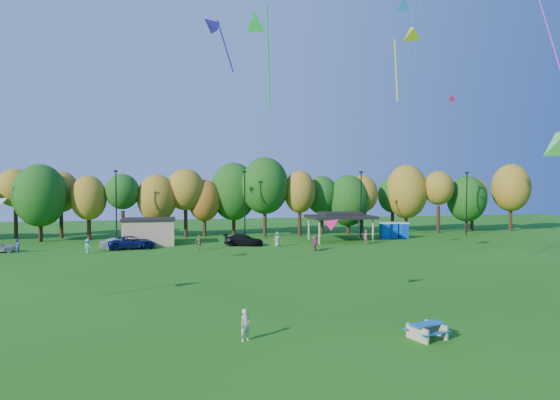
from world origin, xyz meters
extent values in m
plane|color=#19600F|center=(0.00, 0.00, 0.00)|extent=(160.00, 160.00, 0.00)
cylinder|color=black|center=(-28.03, 48.93, 2.06)|extent=(0.50, 0.50, 4.12)
ellipsoid|color=olive|center=(-28.03, 48.93, 6.86)|extent=(4.78, 4.78, 5.18)
cylinder|color=black|center=(-23.75, 44.20, 1.78)|extent=(0.50, 0.50, 3.56)
ellipsoid|color=#144C0F|center=(-23.75, 44.20, 5.94)|extent=(6.62, 6.62, 8.00)
cylinder|color=black|center=(-22.13, 48.25, 1.90)|extent=(0.50, 0.50, 3.79)
ellipsoid|color=olive|center=(-22.13, 48.25, 6.32)|extent=(4.94, 4.94, 5.58)
cylinder|color=black|center=(-18.02, 45.01, 1.67)|extent=(0.50, 0.50, 3.34)
ellipsoid|color=olive|center=(-18.02, 45.01, 5.56)|extent=(4.61, 4.61, 5.88)
cylinder|color=black|center=(-13.72, 44.85, 1.91)|extent=(0.50, 0.50, 3.82)
ellipsoid|color=#144C0F|center=(-13.72, 44.85, 6.36)|extent=(4.43, 4.43, 4.73)
cylinder|color=black|center=(-9.30, 45.50, 1.63)|extent=(0.50, 0.50, 3.25)
ellipsoid|color=olive|center=(-9.30, 45.50, 5.42)|extent=(5.33, 5.33, 6.53)
cylinder|color=black|center=(-5.45, 46.07, 1.98)|extent=(0.50, 0.50, 3.96)
ellipsoid|color=olive|center=(-5.45, 46.07, 6.61)|extent=(5.31, 5.31, 5.82)
cylinder|color=black|center=(-2.85, 46.34, 1.52)|extent=(0.50, 0.50, 3.05)
ellipsoid|color=#995914|center=(-2.85, 46.34, 5.08)|extent=(4.54, 4.54, 5.87)
cylinder|color=black|center=(1.42, 47.53, 1.89)|extent=(0.50, 0.50, 3.77)
ellipsoid|color=#144C0F|center=(1.42, 47.53, 6.29)|extent=(6.69, 6.69, 8.35)
cylinder|color=black|center=(5.46, 44.54, 2.14)|extent=(0.50, 0.50, 4.28)
ellipsoid|color=#144C0F|center=(5.46, 44.54, 7.14)|extent=(6.64, 6.64, 8.01)
cylinder|color=black|center=(10.41, 44.21, 1.88)|extent=(0.50, 0.50, 3.76)
ellipsoid|color=olive|center=(10.41, 44.21, 6.27)|extent=(4.49, 4.49, 6.02)
cylinder|color=black|center=(14.29, 46.25, 1.72)|extent=(0.50, 0.50, 3.43)
ellipsoid|color=#144C0F|center=(14.29, 46.25, 5.72)|extent=(4.77, 4.77, 5.63)
cylinder|color=black|center=(18.11, 45.40, 1.48)|extent=(0.50, 0.50, 2.95)
ellipsoid|color=#144C0F|center=(18.11, 45.40, 4.92)|extent=(6.14, 6.14, 7.54)
cylinder|color=black|center=(20.39, 45.86, 1.76)|extent=(0.50, 0.50, 3.52)
ellipsoid|color=olive|center=(20.39, 45.86, 5.87)|extent=(4.78, 4.78, 5.53)
cylinder|color=black|center=(26.06, 47.51, 1.69)|extent=(0.50, 0.50, 3.39)
ellipsoid|color=#144C0F|center=(26.06, 47.51, 5.64)|extent=(4.54, 4.54, 5.46)
cylinder|color=black|center=(27.70, 46.23, 1.86)|extent=(0.50, 0.50, 3.72)
ellipsoid|color=olive|center=(27.70, 46.23, 6.20)|extent=(6.32, 6.32, 8.24)
cylinder|color=black|center=(31.99, 44.27, 2.03)|extent=(0.50, 0.50, 4.06)
ellipsoid|color=olive|center=(31.99, 44.27, 6.77)|extent=(4.50, 4.50, 5.13)
cylinder|color=black|center=(37.07, 44.81, 1.53)|extent=(0.50, 0.50, 3.05)
ellipsoid|color=#144C0F|center=(37.07, 44.81, 5.09)|extent=(5.97, 5.97, 7.05)
cylinder|color=black|center=(38.98, 46.35, 1.78)|extent=(0.50, 0.50, 3.55)
ellipsoid|color=olive|center=(38.98, 46.35, 5.92)|extent=(4.60, 4.60, 4.99)
cylinder|color=black|center=(44.51, 44.51, 2.03)|extent=(0.50, 0.50, 4.07)
ellipsoid|color=olive|center=(44.51, 44.51, 6.78)|extent=(5.83, 5.83, 7.42)
cylinder|color=black|center=(-14.00, 40.00, 4.50)|extent=(0.16, 0.16, 9.00)
cube|color=black|center=(-14.00, 40.00, 9.00)|extent=(0.50, 0.25, 0.18)
cylinder|color=black|center=(2.00, 40.00, 4.50)|extent=(0.16, 0.16, 9.00)
cube|color=black|center=(2.00, 40.00, 9.00)|extent=(0.50, 0.25, 0.18)
cylinder|color=black|center=(18.00, 40.00, 4.50)|extent=(0.16, 0.16, 9.00)
cube|color=black|center=(18.00, 40.00, 9.00)|extent=(0.50, 0.25, 0.18)
cylinder|color=black|center=(34.00, 40.00, 4.50)|extent=(0.16, 0.16, 9.00)
cube|color=black|center=(34.00, 40.00, 9.00)|extent=(0.50, 0.25, 0.18)
cube|color=tan|center=(-10.00, 38.00, 1.50)|extent=(6.00, 4.00, 3.00)
cube|color=black|center=(-10.00, 38.00, 3.12)|extent=(6.30, 4.30, 0.25)
cylinder|color=tan|center=(10.50, 34.50, 1.50)|extent=(0.24, 0.24, 3.00)
cylinder|color=tan|center=(17.50, 34.50, 1.50)|extent=(0.24, 0.24, 3.00)
cylinder|color=tan|center=(10.50, 39.50, 1.50)|extent=(0.24, 0.24, 3.00)
cylinder|color=tan|center=(17.50, 39.50, 1.50)|extent=(0.24, 0.24, 3.00)
cube|color=black|center=(14.00, 37.00, 3.15)|extent=(8.20, 6.20, 0.35)
cube|color=black|center=(14.00, 37.00, 3.55)|extent=(5.00, 3.50, 0.45)
cube|color=#0D47B1|center=(20.80, 38.43, 1.00)|extent=(1.10, 1.10, 2.00)
cube|color=silver|center=(20.80, 38.43, 2.09)|extent=(1.15, 1.15, 0.18)
cube|color=#0D47B1|center=(22.10, 38.75, 1.00)|extent=(1.10, 1.10, 2.00)
cube|color=silver|center=(22.10, 38.75, 2.09)|extent=(1.15, 1.15, 0.18)
cube|color=#0D47B1|center=(23.40, 38.15, 1.00)|extent=(1.10, 1.10, 2.00)
cube|color=silver|center=(23.40, 38.15, 2.09)|extent=(1.15, 1.15, 0.18)
cube|color=tan|center=(4.50, -2.58, 0.35)|extent=(0.53, 1.38, 0.70)
cube|color=tan|center=(5.71, -2.20, 0.35)|extent=(0.53, 1.38, 0.70)
cube|color=#1267A2|center=(5.11, -2.39, 0.73)|extent=(1.89, 1.22, 0.06)
cube|color=#1267A2|center=(5.29, -2.96, 0.43)|extent=(1.74, 0.76, 0.05)
cube|color=#1267A2|center=(4.93, -1.81, 0.43)|extent=(1.74, 0.76, 0.05)
imported|color=beige|center=(-3.53, -0.87, 0.76)|extent=(0.66, 0.60, 1.52)
imported|color=gray|center=(-13.19, 34.31, 0.64)|extent=(4.02, 1.85, 1.28)
imported|color=#0C164B|center=(-11.71, 34.58, 0.74)|extent=(5.54, 3.02, 1.47)
imported|color=black|center=(1.18, 34.92, 0.68)|extent=(5.03, 3.21, 1.36)
imported|color=#878B55|center=(-4.23, 31.75, 0.87)|extent=(1.09, 0.64, 1.74)
imported|color=#80A470|center=(4.96, 33.23, 0.87)|extent=(0.86, 0.56, 1.75)
imported|color=#A64569|center=(8.36, 29.05, 0.85)|extent=(0.60, 1.60, 1.69)
imported|color=#6057BF|center=(-23.55, 33.69, 0.78)|extent=(0.73, 0.86, 1.57)
imported|color=#A44D5E|center=(16.09, 33.41, 0.87)|extent=(0.63, 0.75, 1.75)
imported|color=#579FC1|center=(-16.03, 31.80, 0.77)|extent=(1.11, 1.11, 1.54)
cone|color=#1CD23D|center=(-1.09, 11.33, 19.17)|extent=(2.03, 2.39, 2.07)
cylinder|color=#1CD23D|center=(-0.53, 9.31, 16.02)|extent=(0.76, 2.42, 6.61)
cone|color=#E30C61|center=(3.00, 5.76, 5.00)|extent=(1.40, 1.18, 1.23)
cone|color=#2084D0|center=(15.59, 22.39, 25.48)|extent=(1.79, 2.31, 2.18)
cylinder|color=#2084D0|center=(15.73, 20.60, 22.78)|extent=(0.27, 2.15, 5.67)
cone|color=navy|center=(-4.05, 14.97, 19.86)|extent=(2.08, 1.88, 1.75)
cylinder|color=navy|center=(-2.94, 14.51, 18.06)|extent=(1.39, 0.65, 3.79)
cone|color=#E41A41|center=(24.41, 27.95, 17.34)|extent=(1.47, 1.42, 1.18)
cone|color=#CBD216|center=(8.91, 7.13, 17.74)|extent=(1.79, 2.09, 1.77)
cylinder|color=#CBD216|center=(8.46, 8.57, 15.49)|extent=(0.64, 1.75, 4.73)
cylinder|color=#C82BE6|center=(24.46, 12.76, 19.78)|extent=(0.35, 2.83, 7.55)
camera|label=1|loc=(-6.73, -24.30, 7.56)|focal=32.00mm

